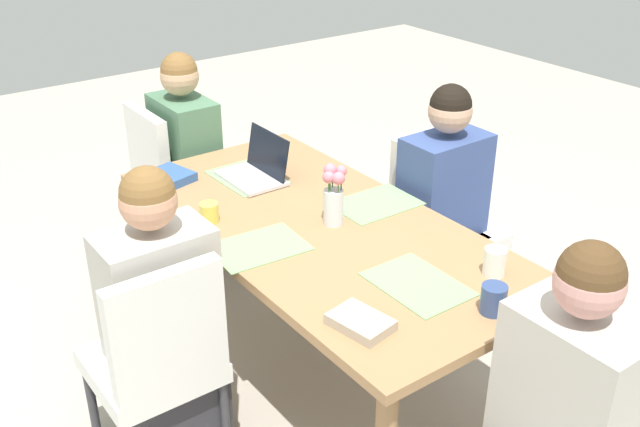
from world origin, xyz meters
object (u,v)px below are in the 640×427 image
object	(u,v)px
dining_table	(320,241)
coffee_mug_centre_left	(493,299)
person_near_right_near	(164,333)
book_blue_cover	(361,322)
person_head_left_left_near	(188,173)
chair_far_left_far	(439,215)
coffee_mug_near_right	(209,213)
laptop_head_left_left_near	(257,170)
coffee_mug_near_left	(495,262)
book_red_cover	(172,175)
flower_vase	(334,194)
chair_head_left_left_near	(171,177)
person_far_left_far	(441,219)
chair_near_right_near	(158,356)

from	to	relation	value
dining_table	coffee_mug_centre_left	xyz separation A→B (m)	(0.85, 0.10, 0.13)
person_near_right_near	book_blue_cover	world-z (taller)	person_near_right_near
person_head_left_left_near	person_near_right_near	size ratio (longest dim) A/B	1.00
chair_far_left_far	coffee_mug_near_right	world-z (taller)	chair_far_left_far
coffee_mug_near_right	laptop_head_left_left_near	bearing A→B (deg)	123.16
coffee_mug_near_left	book_blue_cover	xyz separation A→B (m)	(-0.03, -0.60, -0.03)
book_red_cover	book_blue_cover	distance (m)	1.43
flower_vase	book_blue_cover	world-z (taller)	flower_vase
chair_head_left_left_near	coffee_mug_centre_left	world-z (taller)	chair_head_left_left_near
chair_far_left_far	book_blue_cover	distance (m)	1.37
person_near_right_near	book_blue_cover	distance (m)	0.79
person_far_left_far	laptop_head_left_left_near	xyz separation A→B (m)	(-0.52, -0.71, 0.26)
chair_head_left_left_near	book_red_cover	xyz separation A→B (m)	(0.52, -0.22, 0.26)
book_red_cover	book_blue_cover	xyz separation A→B (m)	(1.43, -0.02, -0.00)
chair_far_left_far	flower_vase	size ratio (longest dim) A/B	3.36
coffee_mug_near_right	book_red_cover	xyz separation A→B (m)	(-0.48, 0.06, -0.02)
chair_head_left_left_near	book_red_cover	world-z (taller)	chair_head_left_left_near
chair_near_right_near	coffee_mug_centre_left	size ratio (longest dim) A/B	8.81
flower_vase	laptop_head_left_left_near	distance (m)	0.58
dining_table	book_red_cover	xyz separation A→B (m)	(-0.77, -0.29, 0.10)
chair_head_left_left_near	coffee_mug_near_right	bearing A→B (deg)	-15.94
dining_table	flower_vase	distance (m)	0.22
person_far_left_far	chair_near_right_near	bearing A→B (deg)	-85.03
coffee_mug_centre_left	book_blue_cover	distance (m)	0.46
dining_table	person_far_left_far	xyz separation A→B (m)	(-0.02, 0.74, -0.13)
book_blue_cover	person_near_right_near	bearing A→B (deg)	-155.57
person_head_left_left_near	chair_head_left_left_near	bearing A→B (deg)	-128.76
laptop_head_left_left_near	book_blue_cover	size ratio (longest dim) A/B	1.60
chair_near_right_near	person_far_left_far	bearing A→B (deg)	94.97
laptop_head_left_left_near	coffee_mug_near_left	distance (m)	1.26
coffee_mug_centre_left	book_blue_cover	size ratio (longest dim) A/B	0.51
book_red_cover	book_blue_cover	bearing A→B (deg)	-14.81
person_far_left_far	chair_head_left_left_near	bearing A→B (deg)	-147.49
chair_near_right_near	coffee_mug_near_left	distance (m)	1.26
chair_near_right_near	coffee_mug_centre_left	xyz separation A→B (m)	(0.74, 0.90, 0.29)
chair_far_left_far	laptop_head_left_left_near	size ratio (longest dim) A/B	2.81
person_near_right_near	coffee_mug_centre_left	distance (m)	1.20
chair_near_right_near	book_red_cover	size ratio (longest dim) A/B	4.50
person_near_right_near	coffee_mug_near_right	world-z (taller)	person_near_right_near
chair_head_left_left_near	coffee_mug_centre_left	xyz separation A→B (m)	(2.14, 0.16, 0.29)
laptop_head_left_left_near	coffee_mug_near_left	xyz separation A→B (m)	(1.23, 0.25, 0.01)
chair_far_left_far	book_blue_cover	bearing A→B (deg)	-55.85
flower_vase	book_red_cover	xyz separation A→B (m)	(-0.80, -0.34, -0.11)
chair_near_right_near	laptop_head_left_left_near	world-z (taller)	laptop_head_left_left_near
chair_far_left_far	coffee_mug_near_left	distance (m)	0.99
person_near_right_near	coffee_mug_near_left	world-z (taller)	person_near_right_near
person_far_left_far	coffee_mug_near_left	world-z (taller)	person_far_left_far
chair_near_right_near	coffee_mug_near_right	distance (m)	0.66
person_near_right_near	coffee_mug_near_right	distance (m)	0.56
dining_table	coffee_mug_centre_left	distance (m)	0.87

